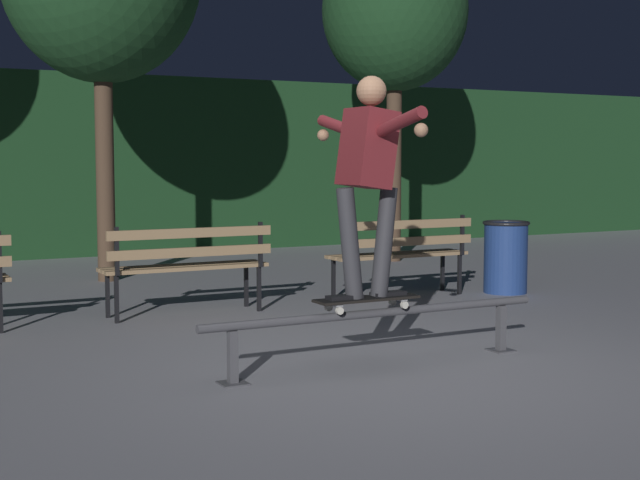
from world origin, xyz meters
name	(u,v)px	position (x,y,z in m)	size (l,w,h in m)	color
ground_plane	(388,370)	(0.00, 0.00, 0.00)	(90.00, 90.00, 0.00)	gray
hedge_backdrop	(83,165)	(0.00, 9.06, 1.40)	(24.00, 1.20, 2.80)	#193D1E
grind_rail	(378,322)	(0.00, 0.14, 0.32)	(2.72, 0.18, 0.42)	#47474C
skateboard	(367,300)	(-0.09, 0.14, 0.49)	(0.78, 0.20, 0.09)	black
skateboarder	(368,167)	(-0.09, 0.14, 1.43)	(0.62, 1.41, 1.56)	black
park_bench_left_center	(187,260)	(-0.49, 2.79, 0.54)	(1.60, 0.41, 0.88)	black
park_bench_right_center	(402,248)	(1.92, 2.79, 0.54)	(1.60, 0.41, 0.88)	black
tree_far_right	(395,12)	(3.76, 5.87, 3.59)	(2.10, 2.10, 4.77)	#4C3828
trash_can	(506,256)	(3.15, 2.57, 0.41)	(0.52, 0.52, 0.80)	navy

